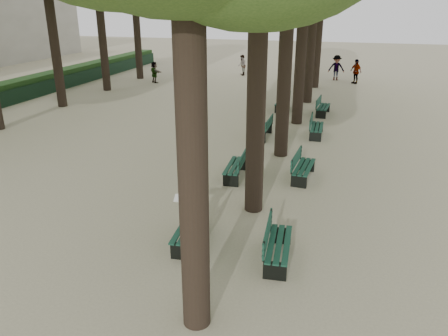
# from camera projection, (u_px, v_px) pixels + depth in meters

# --- Properties ---
(ground) EXTENTS (120.00, 120.00, 0.00)m
(ground) POSITION_uv_depth(u_px,v_px,m) (166.00, 255.00, 10.52)
(ground) COLOR tan
(ground) RESTS_ON ground
(bench_left_0) EXTENTS (0.72, 1.84, 0.92)m
(bench_left_0) POSITION_uv_depth(u_px,v_px,m) (190.00, 233.00, 10.95)
(bench_left_0) COLOR black
(bench_left_0) RESTS_ON ground
(bench_left_1) EXTENTS (0.68, 1.83, 0.92)m
(bench_left_1) POSITION_uv_depth(u_px,v_px,m) (235.00, 170.00, 15.00)
(bench_left_1) COLOR black
(bench_left_1) RESTS_ON ground
(bench_left_2) EXTENTS (0.58, 1.80, 0.92)m
(bench_left_2) POSITION_uv_depth(u_px,v_px,m) (263.00, 132.00, 19.39)
(bench_left_2) COLOR black
(bench_left_2) RESTS_ON ground
(bench_left_3) EXTENTS (0.65, 1.82, 0.92)m
(bench_left_3) POSITION_uv_depth(u_px,v_px,m) (282.00, 105.00, 24.28)
(bench_left_3) COLOR black
(bench_left_3) RESTS_ON ground
(bench_right_0) EXTENTS (0.71, 1.84, 0.92)m
(bench_right_0) POSITION_uv_depth(u_px,v_px,m) (278.00, 250.00, 10.20)
(bench_right_0) COLOR black
(bench_right_0) RESTS_ON ground
(bench_right_1) EXTENTS (0.69, 1.83, 0.92)m
(bench_right_1) POSITION_uv_depth(u_px,v_px,m) (303.00, 172.00, 14.89)
(bench_right_1) COLOR black
(bench_right_1) RESTS_ON ground
(bench_right_2) EXTENTS (0.62, 1.81, 0.92)m
(bench_right_2) POSITION_uv_depth(u_px,v_px,m) (316.00, 131.00, 19.57)
(bench_right_2) COLOR black
(bench_right_2) RESTS_ON ground
(bench_right_3) EXTENTS (0.69, 1.83, 0.92)m
(bench_right_3) POSITION_uv_depth(u_px,v_px,m) (323.00, 110.00, 23.23)
(bench_right_3) COLOR black
(bench_right_3) RESTS_ON ground
(man_with_map) EXTENTS (0.70, 0.72, 1.61)m
(man_with_map) POSITION_uv_depth(u_px,v_px,m) (190.00, 208.00, 11.09)
(man_with_map) COLOR black
(man_with_map) RESTS_ON ground
(pedestrian_e) EXTENTS (1.32, 1.10, 1.53)m
(pedestrian_e) POSITION_uv_depth(u_px,v_px,m) (154.00, 72.00, 32.20)
(pedestrian_e) COLOR #262628
(pedestrian_e) RESTS_ON ground
(pedestrian_c) EXTENTS (0.97, 0.98, 1.76)m
(pedestrian_c) POSITION_uv_depth(u_px,v_px,m) (356.00, 71.00, 31.83)
(pedestrian_c) COLOR #262628
(pedestrian_c) RESTS_ON ground
(pedestrian_d) EXTENTS (0.60, 0.84, 1.60)m
(pedestrian_d) POSITION_uv_depth(u_px,v_px,m) (314.00, 64.00, 36.11)
(pedestrian_d) COLOR #262628
(pedestrian_d) RESTS_ON ground
(pedestrian_b) EXTENTS (1.23, 0.45, 1.87)m
(pedestrian_b) POSITION_uv_depth(u_px,v_px,m) (336.00, 68.00, 33.18)
(pedestrian_b) COLOR #262628
(pedestrian_b) RESTS_ON ground
(pedestrian_a) EXTENTS (0.59, 0.86, 1.63)m
(pedestrian_a) POSITION_uv_depth(u_px,v_px,m) (242.00, 65.00, 35.31)
(pedestrian_a) COLOR #262628
(pedestrian_a) RESTS_ON ground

